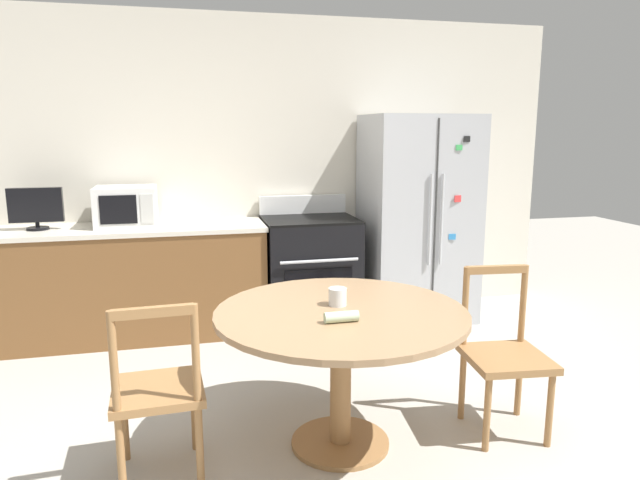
{
  "coord_description": "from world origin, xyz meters",
  "views": [
    {
      "loc": [
        -0.74,
        -2.35,
        1.65
      ],
      "look_at": [
        0.1,
        1.15,
        0.95
      ],
      "focal_mm": 32.0,
      "sensor_mm": 36.0,
      "label": 1
    }
  ],
  "objects": [
    {
      "name": "ground_plane",
      "position": [
        0.0,
        0.0,
        0.0
      ],
      "size": [
        14.0,
        14.0,
        0.0
      ],
      "primitive_type": "plane",
      "color": "#B2ADA3"
    },
    {
      "name": "back_wall",
      "position": [
        0.0,
        2.65,
        1.3
      ],
      "size": [
        5.2,
        0.1,
        2.6
      ],
      "color": "silver",
      "rests_on": "ground_plane"
    },
    {
      "name": "kitchen_counter",
      "position": [
        -1.16,
        2.29,
        0.45
      ],
      "size": [
        2.1,
        0.64,
        0.9
      ],
      "color": "brown",
      "rests_on": "ground_plane"
    },
    {
      "name": "refrigerator",
      "position": [
        1.24,
        2.23,
        0.89
      ],
      "size": [
        0.91,
        0.74,
        1.77
      ],
      "color": "#B2B5BA",
      "rests_on": "ground_plane"
    },
    {
      "name": "oven_range",
      "position": [
        0.28,
        2.26,
        0.47
      ],
      "size": [
        0.77,
        0.68,
        1.08
      ],
      "color": "black",
      "rests_on": "ground_plane"
    },
    {
      "name": "microwave",
      "position": [
        -1.18,
        2.34,
        1.06
      ],
      "size": [
        0.46,
        0.39,
        0.31
      ],
      "color": "white",
      "rests_on": "kitchen_counter"
    },
    {
      "name": "countertop_tv",
      "position": [
        -1.83,
        2.3,
        1.07
      ],
      "size": [
        0.39,
        0.16,
        0.32
      ],
      "color": "black",
      "rests_on": "kitchen_counter"
    },
    {
      "name": "dining_table",
      "position": [
        0.02,
        0.32,
        0.62
      ],
      "size": [
        1.29,
        1.29,
        0.75
      ],
      "color": "#997551",
      "rests_on": "ground_plane"
    },
    {
      "name": "dining_chair_right",
      "position": [
        0.93,
        0.27,
        0.43
      ],
      "size": [
        0.46,
        0.46,
        0.9
      ],
      "rotation": [
        0.0,
        0.0,
        3.03
      ],
      "color": "#9E7042",
      "rests_on": "ground_plane"
    },
    {
      "name": "dining_chair_left",
      "position": [
        -0.9,
        0.25,
        0.43
      ],
      "size": [
        0.44,
        0.44,
        0.9
      ],
      "rotation": [
        0.0,
        0.0,
        6.33
      ],
      "color": "#9E7042",
      "rests_on": "ground_plane"
    },
    {
      "name": "candle_glass",
      "position": [
        0.02,
        0.41,
        0.79
      ],
      "size": [
        0.1,
        0.1,
        0.09
      ],
      "color": "silver",
      "rests_on": "dining_table"
    },
    {
      "name": "folded_napkin",
      "position": [
        -0.03,
        0.15,
        0.77
      ],
      "size": [
        0.17,
        0.05,
        0.05
      ],
      "color": "beige",
      "rests_on": "dining_table"
    }
  ]
}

